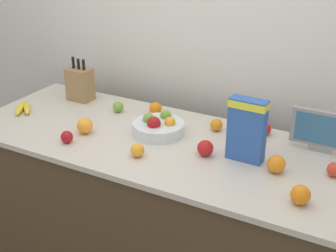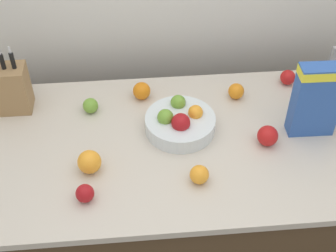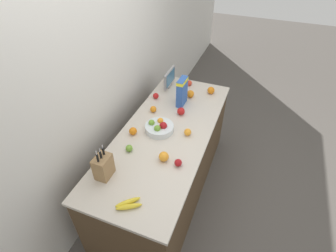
# 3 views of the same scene
# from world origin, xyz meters

# --- Properties ---
(counter) EXTENTS (2.10, 0.85, 0.88)m
(counter) POSITION_xyz_m (0.00, 0.00, 0.44)
(counter) COLOR #4C3823
(counter) RESTS_ON ground_plane
(knife_block) EXTENTS (0.15, 0.11, 0.32)m
(knife_block) POSITION_xyz_m (-0.70, 0.26, 0.99)
(knife_block) COLOR #937047
(knife_block) RESTS_ON counter
(cereal_box) EXTENTS (0.18, 0.08, 0.32)m
(cereal_box) POSITION_xyz_m (0.50, 0.02, 1.06)
(cereal_box) COLOR #2D56A8
(cereal_box) RESTS_ON counter
(fruit_bowl) EXTENTS (0.28, 0.28, 0.11)m
(fruit_bowl) POSITION_xyz_m (-0.01, 0.07, 0.92)
(fruit_bowl) COLOR silver
(fruit_bowl) RESTS_ON counter
(apple_middle) EXTENTS (0.06, 0.06, 0.06)m
(apple_middle) POSITION_xyz_m (-0.37, 0.21, 0.92)
(apple_middle) COLOR #6B9E33
(apple_middle) RESTS_ON counter
(apple_rear) EXTENTS (0.07, 0.07, 0.07)m
(apple_rear) POSITION_xyz_m (-0.38, -0.26, 0.92)
(apple_rear) COLOR #A31419
(apple_rear) RESTS_ON counter
(apple_by_knife_block) EXTENTS (0.07, 0.07, 0.07)m
(apple_by_knife_block) POSITION_xyz_m (0.50, 0.33, 0.92)
(apple_by_knife_block) COLOR red
(apple_by_knife_block) RESTS_ON counter
(apple_rightmost) EXTENTS (0.08, 0.08, 0.08)m
(apple_rightmost) POSITION_xyz_m (0.32, -0.04, 0.92)
(apple_rightmost) COLOR red
(apple_rightmost) RESTS_ON counter
(orange_front_left) EXTENTS (0.09, 0.09, 0.09)m
(orange_front_left) POSITION_xyz_m (-0.37, -0.12, 0.93)
(orange_front_left) COLOR orange
(orange_front_left) RESTS_ON counter
(orange_mid_left) EXTENTS (0.08, 0.08, 0.08)m
(orange_mid_left) POSITION_xyz_m (-0.16, 0.28, 0.92)
(orange_mid_left) COLOR orange
(orange_mid_left) RESTS_ON counter
(orange_front_right) EXTENTS (0.07, 0.07, 0.07)m
(orange_front_right) POSITION_xyz_m (0.03, -0.21, 0.92)
(orange_front_right) COLOR orange
(orange_front_right) RESTS_ON counter
(orange_back_center) EXTENTS (0.07, 0.07, 0.07)m
(orange_back_center) POSITION_xyz_m (0.25, 0.25, 0.92)
(orange_back_center) COLOR orange
(orange_back_center) RESTS_ON counter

